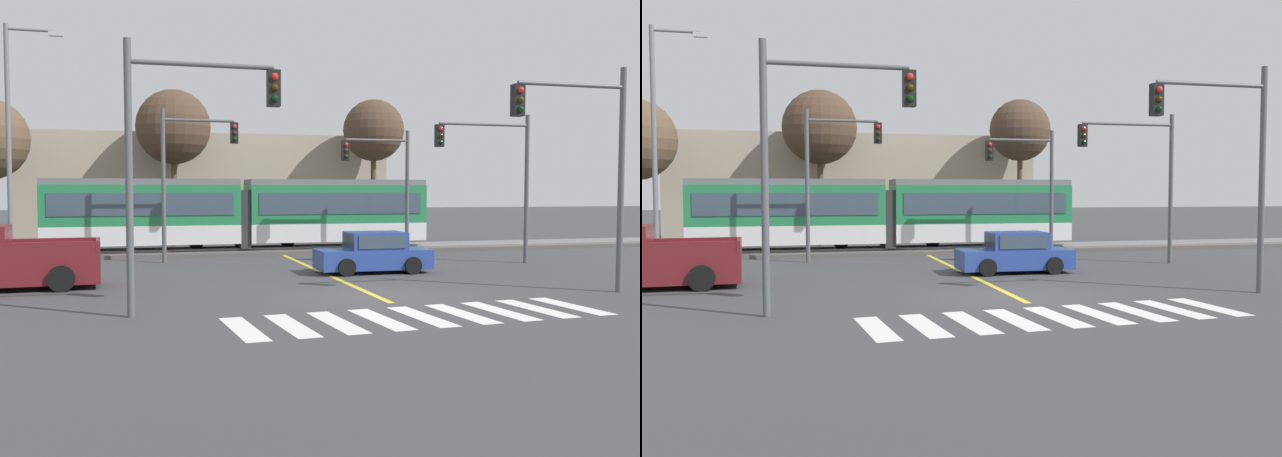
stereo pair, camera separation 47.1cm
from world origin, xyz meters
TOP-DOWN VIEW (x-y plane):
  - ground_plane at (0.00, 0.00)m, footprint 200.00×200.00m
  - track_bed at (0.00, 14.94)m, footprint 120.00×4.00m
  - rail_near at (0.00, 14.22)m, footprint 120.00×0.08m
  - rail_far at (0.00, 15.66)m, footprint 120.00×0.08m
  - light_rail_tram at (-1.66, 14.94)m, footprint 18.50×2.64m
  - crosswalk_stripe_0 at (-4.38, -3.61)m, footprint 0.79×2.84m
  - crosswalk_stripe_1 at (-3.29, -3.52)m, footprint 0.79×2.84m
  - crosswalk_stripe_2 at (-2.19, -3.43)m, footprint 0.79×2.84m
  - crosswalk_stripe_3 at (-1.10, -3.34)m, footprint 0.79×2.84m
  - crosswalk_stripe_4 at (0.00, -3.25)m, footprint 0.79×2.84m
  - crosswalk_stripe_5 at (1.10, -3.16)m, footprint 0.79×2.84m
  - crosswalk_stripe_6 at (2.19, -3.07)m, footprint 0.79×2.84m
  - crosswalk_stripe_7 at (3.29, -2.97)m, footprint 0.79×2.84m
  - crosswalk_stripe_8 at (4.38, -2.88)m, footprint 0.79×2.84m
  - lane_centre_line at (0.00, 5.85)m, footprint 0.20×14.19m
  - sedan_crossing at (1.81, 5.42)m, footprint 4.21×1.94m
  - pickup_truck at (-10.61, 4.15)m, footprint 5.50×2.45m
  - traffic_light_mid_right at (7.75, 6.98)m, footprint 4.25×0.38m
  - traffic_light_far_right at (4.34, 10.97)m, footprint 3.25×0.38m
  - traffic_light_near_right at (6.14, -1.08)m, footprint 3.75×0.38m
  - traffic_light_near_left at (-5.60, -1.55)m, footprint 3.75×0.38m
  - traffic_light_far_left at (-4.55, 11.00)m, footprint 3.25×0.38m
  - street_lamp_west at (-11.55, 12.09)m, footprint 2.29×0.28m
  - bare_tree_west at (-4.71, 19.79)m, footprint 4.08×4.08m
  - bare_tree_east at (6.82, 19.61)m, footprint 3.61×3.61m
  - building_backdrop_far at (-2.41, 24.88)m, footprint 21.79×6.00m

SIDE VIEW (x-z plane):
  - ground_plane at x=0.00m, z-range 0.00..0.00m
  - lane_centre_line at x=0.00m, z-range 0.00..0.01m
  - crosswalk_stripe_0 at x=-4.38m, z-range 0.00..0.01m
  - crosswalk_stripe_1 at x=-3.29m, z-range 0.00..0.01m
  - crosswalk_stripe_2 at x=-2.19m, z-range 0.00..0.01m
  - crosswalk_stripe_3 at x=-1.10m, z-range 0.00..0.01m
  - crosswalk_stripe_4 at x=0.00m, z-range 0.00..0.01m
  - crosswalk_stripe_5 at x=1.10m, z-range 0.00..0.01m
  - crosswalk_stripe_6 at x=2.19m, z-range 0.00..0.01m
  - crosswalk_stripe_7 at x=3.29m, z-range 0.00..0.01m
  - crosswalk_stripe_8 at x=4.38m, z-range 0.00..0.01m
  - track_bed at x=0.00m, z-range 0.00..0.18m
  - rail_near at x=0.00m, z-range 0.18..0.28m
  - rail_far at x=0.00m, z-range 0.18..0.28m
  - sedan_crossing at x=1.81m, z-range -0.06..1.46m
  - pickup_truck at x=-10.61m, z-range -0.15..1.83m
  - light_rail_tram at x=-1.66m, z-range 0.33..3.76m
  - building_backdrop_far at x=-2.41m, z-range 0.00..6.45m
  - traffic_light_far_right at x=4.34m, z-range 0.90..6.72m
  - traffic_light_mid_right at x=7.75m, z-range 1.02..7.24m
  - traffic_light_far_left at x=-4.55m, z-range 0.98..7.47m
  - traffic_light_near_left at x=-5.60m, z-range 1.00..7.62m
  - traffic_light_near_right at x=6.14m, z-range 0.99..7.67m
  - street_lamp_west at x=-11.55m, z-range 0.61..10.47m
  - bare_tree_west at x=-4.71m, z-range 2.22..10.81m
  - bare_tree_east at x=6.82m, z-range 2.36..10.78m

